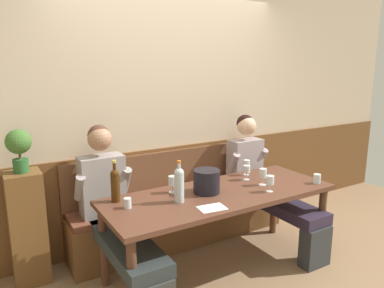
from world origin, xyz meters
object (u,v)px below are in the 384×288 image
(wine_glass_near_bucket, at_px, (247,164))
(wine_glass_mid_left, at_px, (270,181))
(wine_glass_center_rear, at_px, (247,170))
(water_tumbler_right, at_px, (128,203))
(wall_bench, at_px, (182,215))
(wine_glass_mid_right, at_px, (172,182))
(person_center_right_seat, at_px, (115,210))
(ice_bucket, at_px, (207,181))
(potted_plant, at_px, (19,146))
(person_center_left_seat, at_px, (265,180))
(wine_bottle_green_tall, at_px, (115,184))
(wine_bottle_amber_mid, at_px, (179,184))
(wine_glass_right_end, at_px, (263,174))
(water_tumbler_left, at_px, (317,179))
(dining_table, at_px, (220,202))

(wine_glass_near_bucket, relative_size, wine_glass_mid_left, 1.06)
(wine_glass_center_rear, height_order, water_tumbler_right, wine_glass_center_rear)
(wall_bench, bearing_deg, wine_glass_mid_right, -127.69)
(person_center_right_seat, height_order, ice_bucket, person_center_right_seat)
(wall_bench, bearing_deg, wine_glass_near_bucket, -36.75)
(potted_plant, bearing_deg, wine_glass_near_bucket, -11.97)
(person_center_left_seat, distance_m, wine_bottle_green_tall, 1.66)
(wine_glass_near_bucket, distance_m, wine_glass_mid_left, 0.51)
(person_center_right_seat, xyz_separation_m, wine_bottle_amber_mid, (0.42, -0.34, 0.25))
(wine_glass_mid_left, xyz_separation_m, wine_glass_right_end, (0.07, 0.17, 0.01))
(person_center_left_seat, bearing_deg, wine_bottle_amber_mid, -164.65)
(person_center_left_seat, height_order, water_tumbler_left, person_center_left_seat)
(wall_bench, bearing_deg, person_center_right_seat, -157.80)
(wine_glass_mid_left, distance_m, water_tumbler_right, 1.22)
(person_center_right_seat, distance_m, wine_bottle_amber_mid, 0.60)
(wine_glass_right_end, bearing_deg, wine_bottle_green_tall, 166.90)
(dining_table, xyz_separation_m, wine_glass_mid_left, (0.38, -0.21, 0.18))
(wine_glass_near_bucket, xyz_separation_m, wine_glass_right_end, (-0.07, -0.32, 0.00))
(person_center_right_seat, xyz_separation_m, wine_glass_mid_left, (1.21, -0.53, 0.20))
(wine_glass_mid_left, bearing_deg, water_tumbler_right, 166.35)
(wine_glass_near_bucket, bearing_deg, water_tumbler_left, -54.00)
(wine_bottle_amber_mid, bearing_deg, ice_bucket, 12.93)
(wine_glass_mid_right, bearing_deg, water_tumbler_left, -20.35)
(wine_glass_center_rear, height_order, wine_glass_mid_left, wine_glass_mid_left)
(wall_bench, xyz_separation_m, wine_bottle_green_tall, (-0.84, -0.40, 0.61))
(person_center_left_seat, relative_size, wine_glass_mid_left, 8.90)
(person_center_right_seat, bearing_deg, wine_glass_mid_left, -23.73)
(water_tumbler_left, bearing_deg, wine_glass_right_end, 154.52)
(wine_bottle_green_tall, distance_m, potted_plant, 0.82)
(wine_bottle_amber_mid, xyz_separation_m, wine_glass_center_rear, (0.83, 0.17, -0.05))
(wall_bench, xyz_separation_m, wine_glass_near_bucket, (0.52, -0.39, 0.57))
(wine_glass_center_rear, bearing_deg, ice_bucket, -169.29)
(wine_bottle_amber_mid, relative_size, potted_plant, 0.97)
(person_center_right_seat, relative_size, ice_bucket, 5.75)
(dining_table, relative_size, wine_glass_near_bucket, 13.40)
(wine_bottle_green_tall, distance_m, wine_glass_near_bucket, 1.36)
(wine_glass_mid_right, bearing_deg, wine_glass_right_end, -17.19)
(ice_bucket, bearing_deg, wine_glass_right_end, -9.98)
(wine_glass_near_bucket, xyz_separation_m, potted_plant, (-1.98, 0.42, 0.34))
(wine_glass_center_rear, relative_size, wine_glass_mid_left, 0.98)
(wall_bench, distance_m, wine_bottle_green_tall, 1.11)
(wine_bottle_green_tall, bearing_deg, ice_bucket, -15.37)
(wine_bottle_amber_mid, height_order, wine_glass_right_end, wine_bottle_amber_mid)
(wine_glass_mid_left, height_order, potted_plant, potted_plant)
(wine_glass_mid_left, bearing_deg, wine_bottle_amber_mid, 166.21)
(wine_glass_right_end, bearing_deg, ice_bucket, 170.02)
(wine_glass_center_rear, bearing_deg, person_center_left_seat, 23.12)
(wine_glass_mid_left, relative_size, wine_glass_right_end, 0.93)
(ice_bucket, distance_m, wine_glass_mid_left, 0.55)
(wine_glass_center_rear, bearing_deg, water_tumbler_right, -176.56)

